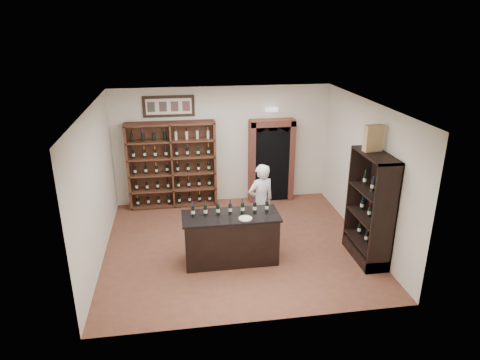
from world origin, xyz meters
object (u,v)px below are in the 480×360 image
object	(u,v)px
tasting_counter	(231,238)
shopkeeper	(261,201)
side_cabinet	(370,224)
counter_bottle_0	(193,211)
wine_shelf	(172,165)
wine_crate	(373,138)

from	to	relation	value
tasting_counter	shopkeeper	bearing A→B (deg)	49.64
side_cabinet	tasting_counter	bearing A→B (deg)	173.72
counter_bottle_0	wine_shelf	bearing A→B (deg)	97.54
shopkeeper	counter_bottle_0	bearing A→B (deg)	10.72
counter_bottle_0	wine_crate	world-z (taller)	wine_crate
shopkeeper	wine_crate	bearing A→B (deg)	132.68
counter_bottle_0	shopkeeper	size ratio (longest dim) A/B	0.18
side_cabinet	wine_shelf	bearing A→B (deg)	139.79
wine_shelf	wine_crate	world-z (taller)	wine_crate
side_cabinet	wine_crate	world-z (taller)	wine_crate
side_cabinet	shopkeeper	xyz separation A→B (m)	(-1.95, 1.21, 0.09)
tasting_counter	side_cabinet	world-z (taller)	side_cabinet
side_cabinet	counter_bottle_0	bearing A→B (deg)	174.00
tasting_counter	side_cabinet	distance (m)	2.75
wine_shelf	counter_bottle_0	distance (m)	2.90
wine_shelf	wine_crate	bearing A→B (deg)	-38.91
shopkeeper	wine_crate	world-z (taller)	wine_crate
wine_crate	shopkeeper	bearing A→B (deg)	144.67
wine_shelf	tasting_counter	xyz separation A→B (m)	(1.10, -2.93, -0.61)
wine_shelf	tasting_counter	bearing A→B (deg)	-69.44
wine_shelf	side_cabinet	world-z (taller)	same
tasting_counter	wine_crate	distance (m)	3.32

